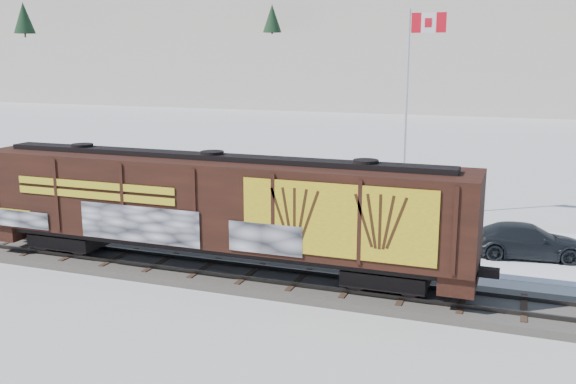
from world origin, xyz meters
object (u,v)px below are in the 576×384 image
at_px(car_dark, 527,241).
at_px(flagpole, 407,144).
at_px(car_silver, 186,206).
at_px(hopper_railcar, 213,204).
at_px(car_white, 426,224).

bearing_deg(car_dark, flagpole, 41.21).
bearing_deg(flagpole, car_silver, -154.28).
relative_size(hopper_railcar, car_dark, 4.02).
relative_size(hopper_railcar, flagpole, 1.83).
xyz_separation_m(hopper_railcar, car_silver, (-5.23, 7.10, -2.04)).
xyz_separation_m(hopper_railcar, car_dark, (11.57, 6.84, -2.18)).
xyz_separation_m(hopper_railcar, car_white, (7.03, 8.21, -2.18)).
distance_m(hopper_railcar, car_dark, 13.62).
bearing_deg(flagpole, car_white, -66.76).
bearing_deg(hopper_railcar, car_silver, 126.36).
height_order(flagpole, car_white, flagpole).
bearing_deg(car_white, car_silver, 80.15).
bearing_deg(hopper_railcar, car_white, 49.43).
distance_m(car_white, car_dark, 4.75).
bearing_deg(car_white, car_dark, -121.78).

